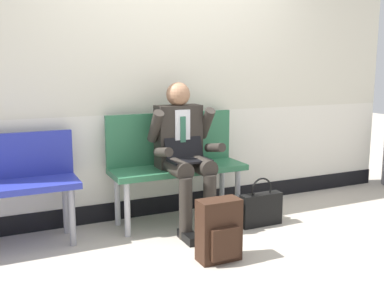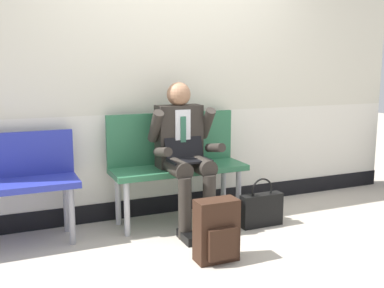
% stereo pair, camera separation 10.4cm
% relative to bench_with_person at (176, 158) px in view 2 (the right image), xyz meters
% --- Properties ---
extents(ground_plane, '(18.00, 18.00, 0.00)m').
position_rel_bench_with_person_xyz_m(ground_plane, '(0.08, -0.46, -0.58)').
color(ground_plane, '#B2A899').
extents(station_wall, '(5.11, 0.14, 2.87)m').
position_rel_bench_with_person_xyz_m(station_wall, '(0.08, 0.27, 0.84)').
color(station_wall, beige).
rests_on(station_wall, ground).
extents(bench_with_person, '(1.22, 0.42, 0.98)m').
position_rel_bench_with_person_xyz_m(bench_with_person, '(0.00, 0.00, 0.00)').
color(bench_with_person, '#2D6B47').
rests_on(bench_with_person, ground).
extents(person_seated, '(0.57, 0.70, 1.27)m').
position_rel_bench_with_person_xyz_m(person_seated, '(0.00, -0.21, 0.10)').
color(person_seated, '#2D2823').
rests_on(person_seated, ground).
extents(backpack, '(0.31, 0.20, 0.46)m').
position_rel_bench_with_person_xyz_m(backpack, '(-0.06, -0.96, -0.36)').
color(backpack, '#331E14').
rests_on(backpack, ground).
extents(handbag, '(0.39, 0.11, 0.44)m').
position_rel_bench_with_person_xyz_m(handbag, '(0.63, -0.47, -0.42)').
color(handbag, black).
rests_on(handbag, ground).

